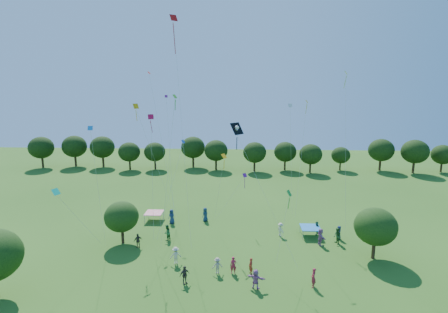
# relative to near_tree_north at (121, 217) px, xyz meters

# --- Properties ---
(near_tree_north) EXTENTS (3.71, 3.71, 4.76)m
(near_tree_north) POSITION_rel_near_tree_north_xyz_m (0.00, 0.00, 0.00)
(near_tree_north) COLOR #422B19
(near_tree_north) RESTS_ON ground
(near_tree_east) EXTENTS (4.13, 4.13, 5.27)m
(near_tree_east) POSITION_rel_near_tree_north_xyz_m (26.40, -2.19, 0.32)
(near_tree_east) COLOR #422B19
(near_tree_east) RESTS_ON ground
(treeline) EXTENTS (88.01, 8.77, 6.77)m
(treeline) POSITION_rel_near_tree_north_xyz_m (9.77, 35.91, 1.01)
(treeline) COLOR #422B19
(treeline) RESTS_ON ground
(tent_red_stripe) EXTENTS (2.20, 2.20, 1.10)m
(tent_red_stripe) POSITION_rel_near_tree_north_xyz_m (1.82, 6.81, -2.05)
(tent_red_stripe) COLOR red
(tent_red_stripe) RESTS_ON ground
(tent_blue) EXTENTS (2.20, 2.20, 1.10)m
(tent_blue) POSITION_rel_near_tree_north_xyz_m (21.09, 2.93, -2.05)
(tent_blue) COLOR blue
(tent_blue) RESTS_ON ground
(crowd_person_0) EXTENTS (0.53, 0.83, 1.56)m
(crowd_person_0) POSITION_rel_near_tree_north_xyz_m (24.18, 2.28, -2.30)
(crowd_person_0) COLOR #1B264E
(crowd_person_0) RESTS_ON ground
(crowd_person_1) EXTENTS (0.57, 0.68, 1.55)m
(crowd_person_1) POSITION_rel_near_tree_north_xyz_m (13.99, -5.81, -2.31)
(crowd_person_1) COLOR maroon
(crowd_person_1) RESTS_ON ground
(crowd_person_2) EXTENTS (0.68, 0.98, 1.82)m
(crowd_person_2) POSITION_rel_near_tree_north_xyz_m (23.65, 0.96, -2.17)
(crowd_person_2) COLOR #25562B
(crowd_person_2) RESTS_ON ground
(crowd_person_3) EXTENTS (1.12, 0.76, 1.56)m
(crowd_person_3) POSITION_rel_near_tree_north_xyz_m (10.90, -5.91, -2.30)
(crowd_person_3) COLOR #A59184
(crowd_person_3) RESTS_ON ground
(crowd_person_4) EXTENTS (1.03, 0.99, 1.67)m
(crowd_person_4) POSITION_rel_near_tree_north_xyz_m (8.15, -7.77, -2.24)
(crowd_person_4) COLOR #413734
(crowd_person_4) RESTS_ON ground
(crowd_person_5) EXTENTS (0.85, 1.83, 1.89)m
(crowd_person_5) POSITION_rel_near_tree_north_xyz_m (21.74, 0.59, -2.14)
(crowd_person_5) COLOR #A6619C
(crowd_person_5) RESTS_ON ground
(crowd_person_6) EXTENTS (0.93, 0.99, 1.80)m
(crowd_person_6) POSITION_rel_near_tree_north_xyz_m (8.46, 6.89, -2.18)
(crowd_person_6) COLOR navy
(crowd_person_6) RESTS_ON ground
(crowd_person_7) EXTENTS (0.62, 0.41, 1.63)m
(crowd_person_7) POSITION_rel_near_tree_north_xyz_m (12.38, -5.83, -2.27)
(crowd_person_7) COLOR #9F1D37
(crowd_person_7) RESTS_ON ground
(crowd_person_8) EXTENTS (0.82, 0.86, 1.57)m
(crowd_person_8) POSITION_rel_near_tree_north_xyz_m (21.89, 3.41, -2.30)
(crowd_person_8) COLOR #29613F
(crowd_person_8) RESTS_ON ground
(crowd_person_9) EXTENTS (1.24, 0.86, 1.73)m
(crowd_person_9) POSITION_rel_near_tree_north_xyz_m (6.72, -4.29, -2.22)
(crowd_person_9) COLOR beige
(crowd_person_9) RESTS_ON ground
(crowd_person_10) EXTENTS (1.00, 0.85, 1.57)m
(crowd_person_10) POSITION_rel_near_tree_north_xyz_m (2.03, -1.00, -2.30)
(crowd_person_10) COLOR #39342E
(crowd_person_10) RESTS_ON ground
(crowd_person_11) EXTENTS (1.73, 1.12, 1.75)m
(crowd_person_11) POSITION_rel_near_tree_north_xyz_m (14.35, -8.18, -2.21)
(crowd_person_11) COLOR #A862A3
(crowd_person_11) RESTS_ON ground
(crowd_person_12) EXTENTS (1.03, 0.85, 1.84)m
(crowd_person_12) POSITION_rel_near_tree_north_xyz_m (4.29, 5.94, -2.16)
(crowd_person_12) COLOR navy
(crowd_person_12) RESTS_ON ground
(crowd_person_13) EXTENTS (0.52, 0.71, 1.73)m
(crowd_person_13) POSITION_rel_near_tree_north_xyz_m (19.32, -7.73, -2.21)
(crowd_person_13) COLOR maroon
(crowd_person_13) RESTS_ON ground
(crowd_person_14) EXTENTS (0.82, 1.02, 1.82)m
(crowd_person_14) POSITION_rel_near_tree_north_xyz_m (4.75, 0.97, -2.17)
(crowd_person_14) COLOR #2B6536
(crowd_person_14) RESTS_ON ground
(crowd_person_15) EXTENTS (0.93, 1.15, 1.61)m
(crowd_person_15) POSITION_rel_near_tree_north_xyz_m (17.65, 2.74, -2.28)
(crowd_person_15) COLOR beige
(crowd_person_15) RESTS_ON ground
(pirate_kite) EXTENTS (6.14, 2.90, 12.57)m
(pirate_kite) POSITION_rel_near_tree_north_xyz_m (12.71, -4.74, 10.06)
(pirate_kite) COLOR black
(red_high_kite) EXTENTS (2.43, 4.88, 22.77)m
(red_high_kite) POSITION_rel_near_tree_north_xyz_m (6.50, 0.12, 16.59)
(red_high_kite) COLOR red
(small_kite_0) EXTENTS (0.62, 1.53, 12.99)m
(small_kite_0) POSITION_rel_near_tree_north_xyz_m (3.87, -0.81, 8.61)
(small_kite_0) COLOR red
(small_kite_1) EXTENTS (1.70, 3.80, 8.62)m
(small_kite_1) POSITION_rel_near_tree_north_xyz_m (10.99, 1.73, 5.41)
(small_kite_1) COLOR #FDA40D
(small_kite_2) EXTENTS (1.52, 3.11, 14.15)m
(small_kite_2) POSITION_rel_near_tree_north_xyz_m (20.62, 7.27, 8.64)
(small_kite_2) COLOR yellow
(small_kite_3) EXTENTS (1.26, 0.67, 6.78)m
(small_kite_3) POSITION_rel_near_tree_north_xyz_m (17.17, -5.83, 3.95)
(small_kite_3) COLOR #188424
(small_kite_4) EXTENTS (0.78, 2.92, 12.37)m
(small_kite_4) POSITION_rel_near_tree_north_xyz_m (-0.25, -5.23, 7.14)
(small_kite_4) COLOR blue
(small_kite_5) EXTENTS (3.74, 1.23, 5.47)m
(small_kite_5) POSITION_rel_near_tree_north_xyz_m (13.11, 5.32, 2.71)
(small_kite_5) COLOR #801687
(small_kite_6) EXTENTS (1.44, 3.48, 13.96)m
(small_kite_6) POSITION_rel_near_tree_north_xyz_m (18.50, 3.19, 8.15)
(small_kite_6) COLOR silver
(small_kite_7) EXTENTS (2.73, 3.64, 6.76)m
(small_kite_7) POSITION_rel_near_tree_north_xyz_m (-3.25, -5.96, 3.97)
(small_kite_7) COLOR #0DC39B
(small_kite_8) EXTENTS (4.26, 5.79, 17.66)m
(small_kite_8) POSITION_rel_near_tree_north_xyz_m (2.34, 8.46, 10.00)
(small_kite_8) COLOR red
(small_kite_9) EXTENTS (3.84, 2.72, 13.92)m
(small_kite_9) POSITION_rel_near_tree_north_xyz_m (2.01, 2.90, 9.43)
(small_kite_9) COLOR #FFA40D
(small_kite_10) EXTENTS (1.00, 1.30, 17.37)m
(small_kite_10) POSITION_rel_near_tree_north_xyz_m (24.10, 2.48, 11.24)
(small_kite_10) COLOR #C5CC12
(small_kite_11) EXTENTS (2.12, 0.73, 15.03)m
(small_kite_11) POSITION_rel_near_tree_north_xyz_m (6.49, -3.68, 9.19)
(small_kite_11) COLOR #3B9D1C
(small_kite_12) EXTENTS (2.85, 2.32, 10.28)m
(small_kite_12) POSITION_rel_near_tree_north_xyz_m (6.25, -0.28, 5.67)
(small_kite_12) COLOR blue
(small_kite_13) EXTENTS (1.81, 5.22, 14.69)m
(small_kite_13) POSITION_rel_near_tree_north_xyz_m (3.80, 8.03, 7.88)
(small_kite_13) COLOR #8A1779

